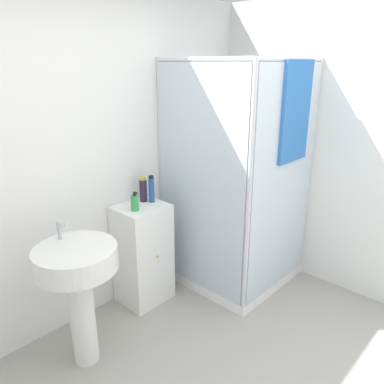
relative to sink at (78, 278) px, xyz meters
The scene contains 7 objects.
wall_back 0.88m from the sink, 48.38° to the left, with size 6.40×0.06×2.50m, color white.
shower_enclosure 1.55m from the sink, ahead, with size 0.98×1.01×2.01m.
vanity_cabinet 0.82m from the sink, 19.46° to the left, with size 0.40×0.37×0.87m.
sink is the anchor object (origin of this frame).
soap_dispenser 0.75m from the sink, 18.57° to the left, with size 0.06×0.06×0.15m.
shampoo_bottle_tall_black 0.95m from the sink, 21.59° to the left, with size 0.06×0.06×0.21m.
shampoo_bottle_blue 0.97m from the sink, 17.07° to the left, with size 0.05×0.05×0.23m.
Camera 1 is at (-1.45, -0.74, 1.96)m, focal length 35.00 mm.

